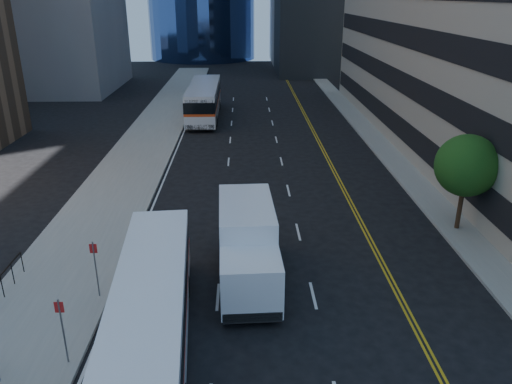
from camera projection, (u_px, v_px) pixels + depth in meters
ground at (307, 325)px, 19.07m from camera, size 160.00×160.00×0.00m
sidewalk_west at (147, 143)px, 42.00m from camera, size 5.00×90.00×0.15m
sidewalk_east at (377, 141)px, 42.48m from camera, size 2.00×90.00×0.15m
street_tree at (467, 166)px, 25.37m from camera, size 3.20×3.20×5.10m
bus_front at (152, 307)px, 17.51m from camera, size 3.28×11.15×2.84m
bus_rear at (204, 100)px, 50.35m from camera, size 2.90×12.96×3.34m
box_truck at (247, 245)px, 21.43m from camera, size 2.64×6.96×3.29m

